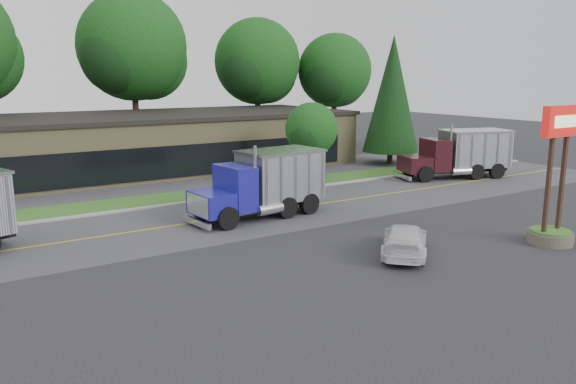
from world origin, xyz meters
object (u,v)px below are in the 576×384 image
at_px(dump_truck_blue, 265,182).
at_px(dump_truck_maroon, 461,152).
at_px(bilo_sign, 554,198).
at_px(rally_car, 405,240).

distance_m(dump_truck_blue, dump_truck_maroon, 17.50).
height_order(dump_truck_blue, dump_truck_maroon, same).
height_order(bilo_sign, dump_truck_maroon, bilo_sign).
xyz_separation_m(dump_truck_blue, rally_car, (1.55, -8.61, -1.18)).
relative_size(bilo_sign, dump_truck_maroon, 0.73).
bearing_deg(bilo_sign, dump_truck_blue, 126.33).
relative_size(dump_truck_maroon, rally_car, 1.91).
height_order(dump_truck_blue, rally_car, dump_truck_blue).
distance_m(bilo_sign, dump_truck_blue, 13.50).
relative_size(dump_truck_blue, dump_truck_maroon, 0.89).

